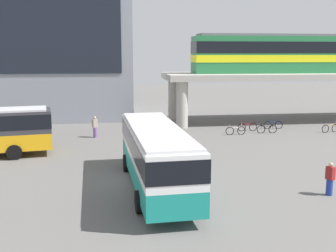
# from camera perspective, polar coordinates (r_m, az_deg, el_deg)

# --- Properties ---
(ground_plane) EXTENTS (120.00, 120.00, 0.00)m
(ground_plane) POSITION_cam_1_polar(r_m,az_deg,el_deg) (32.91, -5.80, -2.13)
(ground_plane) COLOR #605E5B
(station_building) EXTENTS (22.42, 15.06, 18.34)m
(station_building) POSITION_cam_1_polar(r_m,az_deg,el_deg) (49.54, -18.74, 12.13)
(station_building) COLOR gray
(station_building) RESTS_ON ground_plane
(elevated_platform) EXTENTS (27.49, 6.95, 4.92)m
(elevated_platform) POSITION_cam_1_polar(r_m,az_deg,el_deg) (44.56, 17.55, 6.13)
(elevated_platform) COLOR #ADA89E
(elevated_platform) RESTS_ON ground_plane
(train) EXTENTS (23.61, 2.96, 3.84)m
(train) POSITION_cam_1_polar(r_m,az_deg,el_deg) (44.84, 18.69, 9.48)
(train) COLOR #26723F
(train) RESTS_ON elevated_platform
(bus_main) EXTENTS (3.15, 11.15, 3.22)m
(bus_main) POSITION_cam_1_polar(r_m,az_deg,el_deg) (21.04, -1.69, -3.47)
(bus_main) COLOR teal
(bus_main) RESTS_ON ground_plane
(bicycle_brown) EXTENTS (1.77, 0.39, 1.04)m
(bicycle_brown) POSITION_cam_1_polar(r_m,az_deg,el_deg) (39.20, 21.46, -0.29)
(bicycle_brown) COLOR black
(bicycle_brown) RESTS_ON ground_plane
(bicycle_black) EXTENTS (1.79, 0.16, 1.04)m
(bicycle_black) POSITION_cam_1_polar(r_m,az_deg,el_deg) (37.11, 13.47, -0.41)
(bicycle_black) COLOR black
(bicycle_black) RESTS_ON ground_plane
(bicycle_blue) EXTENTS (1.79, 0.20, 1.04)m
(bicycle_blue) POSITION_cam_1_polar(r_m,az_deg,el_deg) (39.42, 14.29, 0.16)
(bicycle_blue) COLOR black
(bicycle_blue) RESTS_ON ground_plane
(bicycle_silver) EXTENTS (1.79, 0.16, 1.04)m
(bicycle_silver) POSITION_cam_1_polar(r_m,az_deg,el_deg) (35.83, 9.30, -0.63)
(bicycle_silver) COLOR black
(bicycle_silver) RESTS_ON ground_plane
(bicycle_red) EXTENTS (1.79, 0.08, 1.04)m
(bicycle_red) POSITION_cam_1_polar(r_m,az_deg,el_deg) (37.78, 10.89, -0.13)
(bicycle_red) COLOR black
(bicycle_red) RESTS_ON ground_plane
(pedestrian_waiting_near_stop) EXTENTS (0.48, 0.43, 1.77)m
(pedestrian_waiting_near_stop) POSITION_cam_1_polar(r_m,az_deg,el_deg) (34.67, -10.02, -0.21)
(pedestrian_waiting_near_stop) COLOR #724C8C
(pedestrian_waiting_near_stop) RESTS_ON ground_plane
(pedestrian_at_kerb) EXTENTS (0.39, 0.47, 1.66)m
(pedestrian_at_kerb) POSITION_cam_1_polar(r_m,az_deg,el_deg) (21.89, 21.40, -6.92)
(pedestrian_at_kerb) COLOR navy
(pedestrian_at_kerb) RESTS_ON ground_plane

